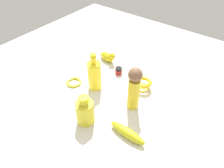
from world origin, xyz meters
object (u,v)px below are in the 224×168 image
object	(u,v)px
nail_polish_jar	(119,71)
banana	(127,133)
bottle_short	(85,111)
cat_figurine	(108,57)
person_figure_adult	(134,88)
bottle_tall	(94,75)
bangle	(74,82)
bowl	(143,83)

from	to	relation	value
nail_polish_jar	banana	bearing A→B (deg)	40.72
bottle_short	cat_figurine	bearing A→B (deg)	-154.09
person_figure_adult	bottle_short	world-z (taller)	person_figure_adult
cat_figurine	nail_polish_jar	bearing A→B (deg)	63.87
person_figure_adult	bottle_tall	bearing A→B (deg)	-88.94
bangle	person_figure_adult	size ratio (longest dim) A/B	0.36
cat_figurine	bottle_short	size ratio (longest dim) A/B	0.89
bottle_tall	nail_polish_jar	bearing A→B (deg)	169.47
person_figure_adult	banana	bearing A→B (deg)	25.58
cat_figurine	bowl	bearing A→B (deg)	74.14
bowl	nail_polish_jar	world-z (taller)	bowl
bowl	bottle_short	distance (m)	0.40
bangle	cat_figurine	distance (m)	0.31
banana	bottle_short	bearing A→B (deg)	-164.59
person_figure_adult	bottle_short	size ratio (longest dim) A/B	1.52
bowl	nail_polish_jar	bearing A→B (deg)	-97.76
cat_figurine	bottle_short	xyz separation A→B (m)	(0.47, 0.23, 0.03)
person_figure_adult	nail_polish_jar	distance (m)	0.31
nail_polish_jar	bottle_tall	bearing A→B (deg)	-10.53
person_figure_adult	nail_polish_jar	size ratio (longest dim) A/B	5.57
cat_figurine	person_figure_adult	xyz separation A→B (m)	(0.25, 0.36, 0.10)
bottle_tall	bangle	size ratio (longest dim) A/B	2.50
cat_figurine	person_figure_adult	size ratio (longest dim) A/B	0.58
bottle_short	bottle_tall	bearing A→B (deg)	-149.87
bowl	banana	bearing A→B (deg)	18.86
cat_figurine	nail_polish_jar	size ratio (longest dim) A/B	3.25
person_figure_adult	bowl	bearing A→B (deg)	-169.21
cat_figurine	nail_polish_jar	xyz separation A→B (m)	(0.07, 0.14, -0.01)
bottle_tall	cat_figurine	bearing A→B (deg)	-157.93
bottle_short	banana	bearing A→B (deg)	103.09
bowl	banana	xyz separation A→B (m)	(0.33, 0.11, -0.02)
bowl	cat_figurine	bearing A→B (deg)	-105.86
bangle	nail_polish_jar	distance (m)	0.29
bottle_short	banana	size ratio (longest dim) A/B	0.87
person_figure_adult	bottle_short	xyz separation A→B (m)	(0.22, -0.13, -0.07)
nail_polish_jar	banana	world-z (taller)	same
bottle_tall	bottle_short	bearing A→B (deg)	30.13
bangle	banana	world-z (taller)	banana
nail_polish_jar	bowl	bearing A→B (deg)	82.24
cat_figurine	bottle_short	distance (m)	0.53
bottle_tall	bowl	bearing A→B (deg)	125.22
bottle_tall	person_figure_adult	xyz separation A→B (m)	(-0.00, 0.26, 0.04)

